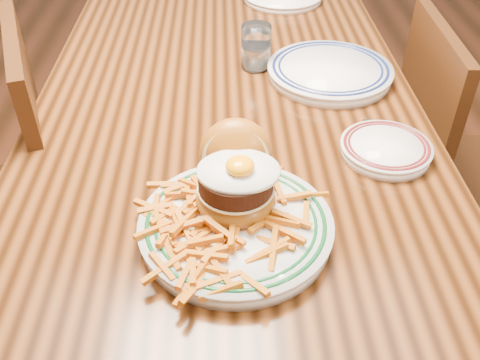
{
  "coord_description": "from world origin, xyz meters",
  "views": [
    {
      "loc": [
        -0.01,
        -1.07,
        1.36
      ],
      "look_at": [
        0.02,
        -0.42,
        0.83
      ],
      "focal_mm": 40.0,
      "sensor_mm": 36.0,
      "label": 1
    }
  ],
  "objects_px": {
    "table": "(228,124)",
    "side_plate": "(386,148)",
    "chair_left": "(5,202)",
    "main_plate": "(236,208)",
    "chair_right": "(452,167)"
  },
  "relations": [
    {
      "from": "table",
      "to": "side_plate",
      "type": "distance_m",
      "value": 0.41
    },
    {
      "from": "table",
      "to": "chair_left",
      "type": "bearing_deg",
      "value": -174.2
    },
    {
      "from": "side_plate",
      "to": "table",
      "type": "bearing_deg",
      "value": 159.95
    },
    {
      "from": "side_plate",
      "to": "main_plate",
      "type": "bearing_deg",
      "value": -127.21
    },
    {
      "from": "table",
      "to": "side_plate",
      "type": "bearing_deg",
      "value": -40.0
    },
    {
      "from": "chair_left",
      "to": "side_plate",
      "type": "distance_m",
      "value": 0.92
    },
    {
      "from": "side_plate",
      "to": "chair_left",
      "type": "bearing_deg",
      "value": -172.86
    },
    {
      "from": "table",
      "to": "main_plate",
      "type": "distance_m",
      "value": 0.46
    },
    {
      "from": "chair_right",
      "to": "side_plate",
      "type": "relative_size",
      "value": 4.66
    },
    {
      "from": "main_plate",
      "to": "side_plate",
      "type": "xyz_separation_m",
      "value": [
        0.29,
        0.19,
        -0.03
      ]
    },
    {
      "from": "table",
      "to": "main_plate",
      "type": "height_order",
      "value": "main_plate"
    },
    {
      "from": "chair_left",
      "to": "side_plate",
      "type": "xyz_separation_m",
      "value": [
        0.86,
        -0.2,
        0.28
      ]
    },
    {
      "from": "chair_right",
      "to": "main_plate",
      "type": "distance_m",
      "value": 0.86
    },
    {
      "from": "chair_left",
      "to": "main_plate",
      "type": "distance_m",
      "value": 0.75
    },
    {
      "from": "main_plate",
      "to": "side_plate",
      "type": "relative_size",
      "value": 1.73
    }
  ]
}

